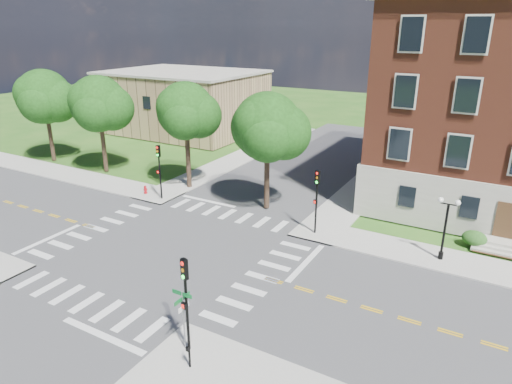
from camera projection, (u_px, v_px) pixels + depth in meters
The scene contains 19 objects.
ground at pixel (170, 250), 31.24m from camera, with size 160.00×160.00×0.00m, color #275919.
road_ew at pixel (170, 250), 31.24m from camera, with size 90.00×12.00×0.01m, color #3D3D3F.
road_ns at pixel (170, 250), 31.24m from camera, with size 12.00×90.00×0.01m, color #3D3D3F.
sidewalk_ne at pixel (443, 216), 36.63m from camera, with size 34.00×34.00×0.12m.
sidewalk_nw at pixel (152, 162), 50.88m from camera, with size 34.00×34.00×0.12m.
crosswalk_east at pixel (262, 277), 27.91m from camera, with size 2.20×10.20×0.02m, color silver, non-canonical shape.
stop_bar_east at pixel (306, 263), 29.61m from camera, with size 0.40×5.50×0.00m, color silver.
secondary_building at pixel (184, 101), 64.40m from camera, with size 20.40×15.40×8.30m.
tree_a at pixel (44, 97), 48.93m from camera, with size 5.80×5.80×10.00m.
tree_b at pixel (99, 104), 45.12m from camera, with size 5.58×5.58×9.81m.
tree_c at pixel (186, 111), 40.60m from camera, with size 5.13×5.13×9.76m.
tree_d at pixel (267, 127), 35.81m from camera, with size 5.50×5.50×9.61m.
traffic_signal_se at pixel (186, 293), 20.54m from camera, with size 0.37×0.44×4.80m.
traffic_signal_ne at pixel (317, 194), 32.52m from camera, with size 0.38×0.45×4.80m.
traffic_signal_nw at pixel (159, 165), 39.11m from camera, with size 0.34×0.37×4.80m.
twin_lamp_west at pixel (445, 225), 29.04m from camera, with size 1.36×0.36×4.23m.
street_sign_pole at pixel (183, 309), 20.89m from camera, with size 1.10×1.10×3.10m.
push_button_post at pixel (189, 355), 20.23m from camera, with size 0.14×0.21×1.20m.
fire_hydrant at pixel (145, 190), 41.21m from camera, with size 0.35×0.35×0.75m.
Camera 1 is at (18.90, -21.35, 14.61)m, focal length 32.00 mm.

